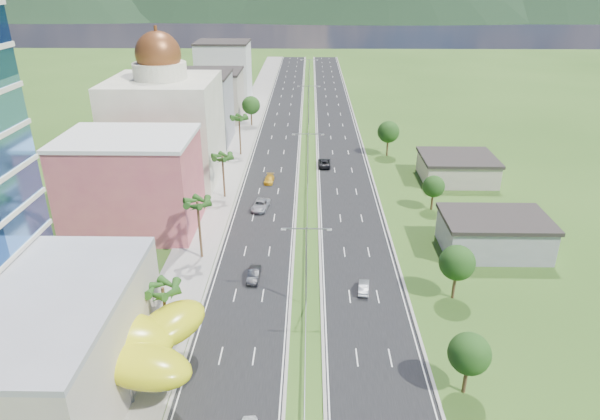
{
  "coord_description": "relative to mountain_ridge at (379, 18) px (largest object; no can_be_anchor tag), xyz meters",
  "views": [
    {
      "loc": [
        0.29,
        -46.87,
        38.9
      ],
      "look_at": [
        -1.02,
        23.8,
        7.0
      ],
      "focal_mm": 32.0,
      "sensor_mm": 36.0,
      "label": 1
    }
  ],
  "objects": [
    {
      "name": "leafy_tree_rd",
      "position": [
        -42.0,
        -380.0,
        5.58
      ],
      "size": [
        4.9,
        4.9,
        8.05
      ],
      "color": "#47301C",
      "rests_on": "ground"
    },
    {
      "name": "leafy_tree_ra",
      "position": [
        -44.0,
        -455.0,
        4.78
      ],
      "size": [
        4.2,
        4.2,
        6.9
      ],
      "color": "#47301C",
      "rests_on": "ground"
    },
    {
      "name": "midrise_beige",
      "position": [
        -87.0,
        -348.0,
        6.5
      ],
      "size": [
        16.0,
        15.0,
        13.0
      ],
      "primitive_type": "cube",
      "color": "#AAA08C",
      "rests_on": "ground"
    },
    {
      "name": "road_right",
      "position": [
        -52.5,
        -360.0,
        0.02
      ],
      "size": [
        11.0,
        260.0,
        0.04
      ],
      "primitive_type": "cube",
      "color": "black",
      "rests_on": "ground"
    },
    {
      "name": "streetlight_median_c",
      "position": [
        -60.0,
        -400.0,
        6.75
      ],
      "size": [
        6.04,
        0.25,
        11.0
      ],
      "color": "gray",
      "rests_on": "ground"
    },
    {
      "name": "palm_tree_d",
      "position": [
        -75.5,
        -405.0,
        7.54
      ],
      "size": [
        3.6,
        3.6,
        8.6
      ],
      "color": "#47301C",
      "rests_on": "ground"
    },
    {
      "name": "shed_near",
      "position": [
        -32.0,
        -425.0,
        2.5
      ],
      "size": [
        15.0,
        10.0,
        5.0
      ],
      "primitive_type": "cube",
      "color": "gray",
      "rests_on": "ground"
    },
    {
      "name": "palm_tree_e",
      "position": [
        -75.5,
        -380.0,
        8.31
      ],
      "size": [
        3.6,
        3.6,
        9.4
      ],
      "color": "#47301C",
      "rests_on": "ground"
    },
    {
      "name": "streetlight_median_b",
      "position": [
        -60.0,
        -440.0,
        6.75
      ],
      "size": [
        6.04,
        0.25,
        11.0
      ],
      "color": "gray",
      "rests_on": "ground"
    },
    {
      "name": "car_dark_left",
      "position": [
        -67.2,
        -434.04,
        0.78
      ],
      "size": [
        1.73,
        4.52,
        1.47
      ],
      "primitive_type": "imported",
      "rotation": [
        0.0,
        0.0,
        -0.04
      ],
      "color": "black",
      "rests_on": "road_left"
    },
    {
      "name": "car_silver_mid_left",
      "position": [
        -68.29,
        -410.5,
        0.81
      ],
      "size": [
        3.41,
        5.9,
        1.55
      ],
      "primitive_type": "imported",
      "rotation": [
        0.0,
        0.0,
        -0.16
      ],
      "color": "#9A9BA1",
      "rests_on": "road_left"
    },
    {
      "name": "lime_canopy",
      "position": [
        -80.0,
        -454.0,
        4.99
      ],
      "size": [
        18.0,
        15.0,
        7.4
      ],
      "color": "#C0BF12",
      "rests_on": "ground"
    },
    {
      "name": "streetlight_median_e",
      "position": [
        -60.0,
        -310.0,
        6.75
      ],
      "size": [
        6.04,
        0.25,
        11.0
      ],
      "color": "gray",
      "rests_on": "ground"
    },
    {
      "name": "car_yellow_far_left",
      "position": [
        -67.72,
        -397.39,
        0.68
      ],
      "size": [
        1.99,
        4.46,
        1.27
      ],
      "primitive_type": "imported",
      "rotation": [
        0.0,
        0.0,
        -0.05
      ],
      "color": "gold",
      "rests_on": "road_left"
    },
    {
      "name": "car_dark_far_right",
      "position": [
        -56.46,
        -387.61,
        0.82
      ],
      "size": [
        2.73,
        5.69,
        1.57
      ],
      "primitive_type": "imported",
      "rotation": [
        0.0,
        0.0,
        3.12
      ],
      "color": "black",
      "rests_on": "road_right"
    },
    {
      "name": "median_guardrail",
      "position": [
        -60.0,
        -378.01,
        0.62
      ],
      "size": [
        0.1,
        216.06,
        0.76
      ],
      "color": "gray",
      "rests_on": "ground"
    },
    {
      "name": "midrise_white",
      "position": [
        -87.0,
        -325.0,
        9.0
      ],
      "size": [
        16.0,
        15.0,
        18.0
      ],
      "primitive_type": "cube",
      "color": "silver",
      "rests_on": "ground"
    },
    {
      "name": "midrise_grey",
      "position": [
        -87.0,
        -370.0,
        8.0
      ],
      "size": [
        16.0,
        15.0,
        16.0
      ],
      "primitive_type": "cube",
      "color": "gray",
      "rests_on": "ground"
    },
    {
      "name": "ground",
      "position": [
        -60.0,
        -450.0,
        0.0
      ],
      "size": [
        500.0,
        500.0,
        0.0
      ],
      "primitive_type": "plane",
      "color": "#2D5119",
      "rests_on": "ground"
    },
    {
      "name": "car_silver_right",
      "position": [
        -52.41,
        -436.76,
        0.68
      ],
      "size": [
        1.82,
        4.0,
        1.27
      ],
      "primitive_type": "imported",
      "rotation": [
        0.0,
        0.0,
        3.02
      ],
      "color": "#9A9DA1",
      "rests_on": "road_right"
    },
    {
      "name": "leafy_tree_rc",
      "position": [
        -38.0,
        -410.0,
        4.37
      ],
      "size": [
        3.85,
        3.85,
        6.33
      ],
      "color": "#47301C",
      "rests_on": "ground"
    },
    {
      "name": "pink_shophouse",
      "position": [
        -88.0,
        -418.0,
        7.5
      ],
      "size": [
        20.0,
        15.0,
        15.0
      ],
      "primitive_type": "cube",
      "color": "#B94C5B",
      "rests_on": "ground"
    },
    {
      "name": "palm_tree_b",
      "position": [
        -75.5,
        -448.0,
        7.06
      ],
      "size": [
        3.6,
        3.6,
        8.1
      ],
      "color": "#47301C",
      "rests_on": "ground"
    },
    {
      "name": "streetlight_median_d",
      "position": [
        -60.0,
        -355.0,
        6.75
      ],
      "size": [
        6.04,
        0.25,
        11.0
      ],
      "color": "gray",
      "rests_on": "ground"
    },
    {
      "name": "sidewalk_left",
      "position": [
        -77.0,
        -360.0,
        0.06
      ],
      "size": [
        7.0,
        260.0,
        0.12
      ],
      "primitive_type": "cube",
      "color": "gray",
      "rests_on": "ground"
    },
    {
      "name": "domed_building",
      "position": [
        -88.0,
        -395.0,
        11.35
      ],
      "size": [
        20.0,
        20.0,
        28.7
      ],
      "color": "beige",
      "rests_on": "ground"
    },
    {
      "name": "leafy_tree_lfar",
      "position": [
        -75.5,
        -355.0,
        5.58
      ],
      "size": [
        4.9,
        4.9,
        8.05
      ],
      "color": "#47301C",
      "rests_on": "ground"
    },
    {
      "name": "road_left",
      "position": [
        -67.5,
        -360.0,
        0.02
      ],
      "size": [
        11.0,
        260.0,
        0.04
      ],
      "primitive_type": "cube",
      "color": "black",
      "rests_on": "ground"
    },
    {
      "name": "palm_tree_c",
      "position": [
        -75.5,
        -428.0,
        8.5
      ],
      "size": [
        3.6,
        3.6,
        9.6
      ],
      "color": "#47301C",
      "rests_on": "ground"
    },
    {
      "name": "shed_far",
      "position": [
        -30.0,
        -395.0,
        2.2
      ],
      "size": [
        14.0,
        12.0,
        4.4
      ],
      "primitive_type": "cube",
      "color": "#AAA08C",
      "rests_on": "ground"
    },
    {
      "name": "mountain_ridge",
      "position": [
        0.0,
        0.0,
        0.0
      ],
      "size": [
        860.0,
        140.0,
        90.0
      ],
      "primitive_type": null,
      "color": "black",
      "rests_on": "ground"
    },
    {
      "name": "leafy_tree_rb",
      "position": [
        -41.0,
        -438.0,
        5.18
      ],
      "size": [
        4.55,
        4.55,
        7.47
      ],
      "color": "#47301C",
      "rests_on": "ground"
    }
  ]
}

